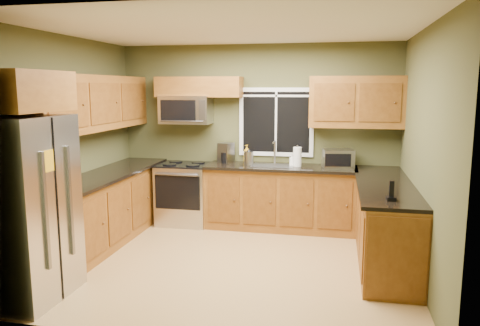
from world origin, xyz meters
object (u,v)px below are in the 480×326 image
at_px(refrigerator, 24,209).
at_px(microwave, 186,110).
at_px(range, 185,193).
at_px(coffee_maker, 226,153).
at_px(soap_bottle_a, 247,154).
at_px(paper_towel_roll, 297,157).
at_px(cordless_phone, 391,195).
at_px(toaster_oven, 338,159).
at_px(soap_bottle_b, 292,160).
at_px(kettle, 249,158).

height_order(refrigerator, microwave, microwave).
bearing_deg(microwave, range, -89.98).
height_order(coffee_maker, soap_bottle_a, coffee_maker).
relative_size(paper_towel_roll, cordless_phone, 1.52).
bearing_deg(range, soap_bottle_a, 14.04).
xyz_separation_m(refrigerator, toaster_oven, (2.96, 2.80, 0.17)).
xyz_separation_m(microwave, coffee_maker, (0.61, 0.03, -0.65)).
xyz_separation_m(range, soap_bottle_b, (1.62, 0.08, 0.56)).
xyz_separation_m(paper_towel_roll, soap_bottle_a, (-0.78, 0.21, -0.01)).
bearing_deg(cordless_phone, microwave, 144.68).
height_order(microwave, kettle, microwave).
distance_m(range, cordless_phone, 3.40).
height_order(soap_bottle_a, cordless_phone, soap_bottle_a).
bearing_deg(kettle, cordless_phone, -45.47).
xyz_separation_m(toaster_oven, soap_bottle_b, (-0.65, 0.05, -0.05)).
distance_m(soap_bottle_b, cordless_phone, 2.26).
height_order(toaster_oven, coffee_maker, coffee_maker).
xyz_separation_m(soap_bottle_b, cordless_phone, (1.18, -1.93, -0.02)).
xyz_separation_m(toaster_oven, kettle, (-1.27, -0.04, -0.02)).
relative_size(microwave, toaster_oven, 1.63).
xyz_separation_m(refrigerator, range, (0.69, 2.77, -0.43)).
distance_m(toaster_oven, cordless_phone, 1.95).
relative_size(kettle, cordless_phone, 1.21).
bearing_deg(cordless_phone, soap_bottle_b, 121.44).
bearing_deg(soap_bottle_b, soap_bottle_a, 167.99).
relative_size(range, coffee_maker, 3.16).
relative_size(microwave, cordless_phone, 3.75).
height_order(microwave, toaster_oven, microwave).
relative_size(range, kettle, 3.83).
bearing_deg(refrigerator, cordless_phone, 14.73).
xyz_separation_m(microwave, soap_bottle_a, (0.92, 0.09, -0.66)).
bearing_deg(soap_bottle_b, kettle, -171.09).
distance_m(microwave, cordless_phone, 3.51).
bearing_deg(microwave, soap_bottle_a, 5.84).
relative_size(kettle, paper_towel_roll, 0.80).
bearing_deg(soap_bottle_b, microwave, 178.06).
height_order(coffee_maker, soap_bottle_b, coffee_maker).
xyz_separation_m(toaster_oven, soap_bottle_a, (-1.35, 0.20, 0.00)).
relative_size(range, paper_towel_roll, 3.05).
xyz_separation_m(paper_towel_roll, cordless_phone, (1.10, -1.88, -0.08)).
bearing_deg(soap_bottle_b, paper_towel_roll, -36.37).
distance_m(refrigerator, microwave, 3.10).
xyz_separation_m(kettle, soap_bottle_b, (0.62, 0.10, -0.03)).
bearing_deg(microwave, kettle, -8.68).
distance_m(refrigerator, coffee_maker, 3.22).
distance_m(refrigerator, soap_bottle_a, 3.41).
bearing_deg(range, microwave, 90.02).
height_order(microwave, soap_bottle_a, microwave).
relative_size(range, soap_bottle_b, 5.52).
distance_m(kettle, soap_bottle_a, 0.26).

